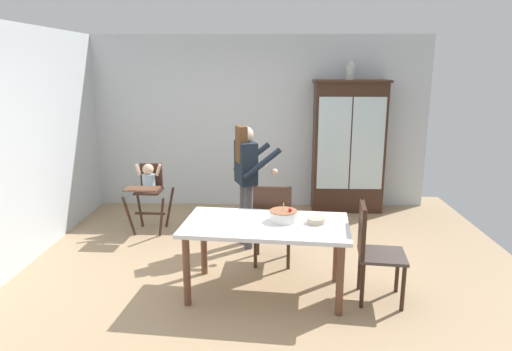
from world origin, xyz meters
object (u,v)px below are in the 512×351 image
Objects in this scene: china_cabinet at (348,146)px; birthday_cake at (283,216)px; dining_table at (266,232)px; dining_chair_far_side at (272,219)px; high_chair_with_toddler at (149,185)px; serving_bowl at (316,220)px; ceramic_vase at (350,71)px; adult_person at (246,172)px; dining_chair_right_end at (372,246)px.

birthday_cake is (-1.07, -2.70, -0.23)m from china_cabinet.
dining_table is 0.66m from dining_chair_far_side.
china_cabinet is 2.14× the size of high_chair_with_toddler.
ceramic_vase is at bearing 75.04° from serving_bowl.
dining_chair_far_side is at bearing -30.58° from high_chair_with_toddler.
ceramic_vase reaches higher than high_chair_with_toddler.
china_cabinet is 3.06m from dining_table.
china_cabinet is 2.11× the size of dining_chair_far_side.
adult_person reaches higher than dining_chair_right_end.
adult_person is 0.78m from dining_chair_far_side.
dining_table is at bearing -114.26° from china_cabinet.
dining_chair_far_side is 1.21m from dining_chair_right_end.
birthday_cake is (0.42, -1.16, -0.17)m from adult_person.
adult_person is (-1.50, -1.54, -0.05)m from china_cabinet.
ceramic_vase is at bearing 2.91° from dining_chair_right_end.
serving_bowl is (0.49, 0.01, 0.12)m from dining_table.
adult_person is 1.24m from birthday_cake.
serving_bowl is (0.31, -0.06, -0.03)m from birthday_cake.
ceramic_vase is 0.28× the size of high_chair_with_toddler.
high_chair_with_toddler reaches higher than serving_bowl.
birthday_cake is at bearing -111.71° from china_cabinet.
high_chair_with_toddler is at bearing -159.55° from ceramic_vase.
china_cabinet is 1.20× the size of dining_table.
birthday_cake is at bearing 85.86° from dining_chair_right_end.
dining_chair_right_end is (2.62, -1.81, -0.10)m from high_chair_with_toddler.
adult_person reaches higher than dining_chair_far_side.
ceramic_vase is at bearing 171.26° from china_cabinet.
dining_table is 0.50m from serving_bowl.
dining_chair_right_end is (0.53, -0.11, -0.21)m from serving_bowl.
birthday_cake is at bearing -40.80° from high_chair_with_toddler.
serving_bowl is 0.19× the size of dining_chair_right_end.
dining_table is 1.75× the size of dining_chair_right_end.
china_cabinet is 7.51× the size of ceramic_vase.
dining_chair_right_end is (-0.23, -2.87, -0.46)m from china_cabinet.
dining_table is at bearing -158.22° from birthday_cake.
birthday_cake is 0.29× the size of dining_chair_right_end.
china_cabinet is 1.33× the size of adult_person.
birthday_cake reaches higher than serving_bowl.
china_cabinet is at bearing 74.55° from serving_bowl.
serving_bowl is at bearing -105.45° from china_cabinet.
adult_person is at bearing -134.17° from china_cabinet.
dining_chair_far_side is at bearing -119.05° from china_cabinet.
ceramic_vase is 1.50× the size of serving_bowl.
serving_bowl is at bearing 125.96° from dining_chair_far_side.
high_chair_with_toddler is 3.39× the size of birthday_cake.
dining_chair_right_end reaches higher than high_chair_with_toddler.
birthday_cake is at bearing -179.78° from adult_person.
china_cabinet is 1.13m from ceramic_vase.
high_chair_with_toddler is (-2.85, -1.05, -0.37)m from china_cabinet.
birthday_cake is 1.56× the size of serving_bowl.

